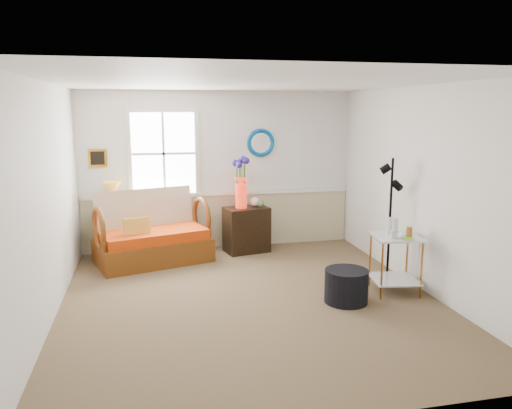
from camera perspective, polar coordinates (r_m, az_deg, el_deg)
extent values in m
cube|color=brown|center=(6.22, -0.66, -10.85)|extent=(4.50, 5.00, 0.01)
cube|color=white|center=(5.79, -0.72, 13.82)|extent=(4.50, 5.00, 0.01)
cube|color=silver|center=(8.31, -4.22, 3.89)|extent=(4.50, 0.01, 2.60)
cube|color=silver|center=(3.52, 7.70, -5.73)|extent=(4.50, 0.01, 2.60)
cube|color=silver|center=(5.85, -22.82, 0.15)|extent=(0.01, 5.00, 2.60)
cube|color=silver|center=(6.69, 18.54, 1.69)|extent=(0.01, 5.00, 2.60)
cube|color=tan|center=(8.43, -4.12, -1.87)|extent=(4.46, 0.02, 0.90)
cube|color=silver|center=(8.33, -4.15, 1.27)|extent=(4.46, 0.04, 0.06)
cube|color=#B47818|center=(8.21, -17.66, 5.09)|extent=(0.28, 0.03, 0.28)
torus|color=#005BB6|center=(8.37, 0.54, 7.07)|extent=(0.47, 0.07, 0.47)
imported|color=#4D8137|center=(8.05, -15.17, -0.12)|extent=(0.32, 0.36, 0.28)
cylinder|color=black|center=(6.19, 10.28, -9.15)|extent=(0.58, 0.58, 0.40)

